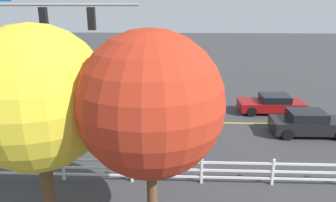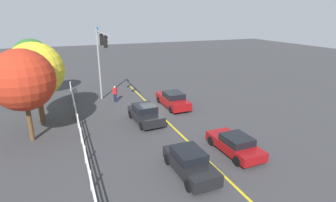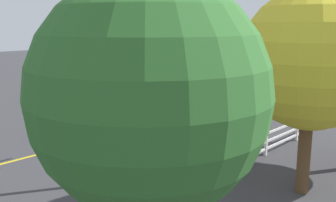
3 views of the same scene
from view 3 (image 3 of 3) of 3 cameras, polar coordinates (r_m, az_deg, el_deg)
The scene contains 11 objects.
ground_plane at distance 20.17m, azimuth -5.80°, elevation -4.40°, with size 120.00×120.00×0.00m, color #38383A.
lane_center_stripe at distance 22.86m, azimuth 1.84°, elevation -2.42°, with size 28.00×0.16×0.01m, color gold.
signal_assembly at distance 13.93m, azimuth -6.39°, elevation 10.37°, with size 7.27×0.37×7.50m.
car_0 at distance 21.28m, azimuth -9.94°, elevation -1.67°, with size 4.78×1.93×1.51m.
car_1 at distance 20.44m, azimuth 2.41°, elevation -2.10°, with size 4.25×2.15×1.45m.
car_2 at distance 27.13m, azimuth 14.07°, elevation 0.93°, with size 4.17×1.84×1.39m.
car_3 at distance 28.34m, azimuth 6.34°, elevation 1.50°, with size 4.33×1.96×1.24m.
pedestrian at distance 15.32m, azimuth -9.88°, elevation -6.09°, with size 0.46×0.47×1.69m.
white_rail_fence at distance 18.03m, azimuth 16.64°, elevation -4.79°, with size 26.10×0.10×1.15m.
tree_0 at distance 5.96m, azimuth -2.76°, elevation 0.69°, with size 3.77×3.77×6.31m.
tree_1 at distance 12.80m, azimuth 20.49°, elevation 5.83°, with size 4.48×4.48×6.67m.
Camera 3 is at (12.52, 14.81, 5.53)m, focal length 41.07 mm.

